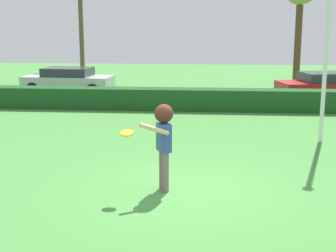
{
  "coord_description": "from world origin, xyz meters",
  "views": [
    {
      "loc": [
        0.56,
        -9.76,
        3.46
      ],
      "look_at": [
        -0.34,
        0.94,
        1.15
      ],
      "focal_mm": 52.7,
      "sensor_mm": 36.0,
      "label": 1
    }
  ],
  "objects_px": {
    "lamppost": "(329,14)",
    "parked_car_silver": "(68,79)",
    "parked_car_red": "(327,85)",
    "person": "(163,134)",
    "frisbee": "(127,133)"
  },
  "relations": [
    {
      "from": "parked_car_silver",
      "to": "parked_car_red",
      "type": "height_order",
      "value": "same"
    },
    {
      "from": "person",
      "to": "frisbee",
      "type": "height_order",
      "value": "person"
    },
    {
      "from": "parked_car_red",
      "to": "parked_car_silver",
      "type": "bearing_deg",
      "value": 174.38
    },
    {
      "from": "lamppost",
      "to": "parked_car_silver",
      "type": "xyz_separation_m",
      "value": [
        -10.01,
        8.82,
        -2.93
      ]
    },
    {
      "from": "parked_car_silver",
      "to": "parked_car_red",
      "type": "distance_m",
      "value": 11.93
    },
    {
      "from": "person",
      "to": "lamppost",
      "type": "xyz_separation_m",
      "value": [
        4.16,
        4.56,
        2.42
      ]
    },
    {
      "from": "frisbee",
      "to": "parked_car_red",
      "type": "relative_size",
      "value": 0.06
    },
    {
      "from": "person",
      "to": "parked_car_silver",
      "type": "height_order",
      "value": "person"
    },
    {
      "from": "frisbee",
      "to": "lamppost",
      "type": "relative_size",
      "value": 0.04
    },
    {
      "from": "person",
      "to": "parked_car_silver",
      "type": "relative_size",
      "value": 0.42
    },
    {
      "from": "lamppost",
      "to": "parked_car_red",
      "type": "xyz_separation_m",
      "value": [
        1.87,
        7.65,
        -2.93
      ]
    },
    {
      "from": "frisbee",
      "to": "parked_car_silver",
      "type": "height_order",
      "value": "frisbee"
    },
    {
      "from": "person",
      "to": "parked_car_red",
      "type": "distance_m",
      "value": 13.62
    },
    {
      "from": "lamppost",
      "to": "parked_car_red",
      "type": "relative_size",
      "value": 1.47
    },
    {
      "from": "parked_car_silver",
      "to": "parked_car_red",
      "type": "relative_size",
      "value": 0.96
    }
  ]
}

